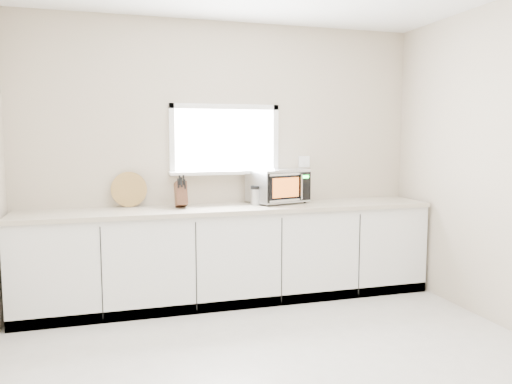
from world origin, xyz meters
name	(u,v)px	position (x,y,z in m)	size (l,w,h in m)	color
ground	(294,381)	(0.00, 0.00, 0.00)	(4.00, 4.00, 0.00)	beige
back_wall	(225,159)	(0.00, 2.00, 1.36)	(4.00, 0.17, 2.70)	#BDAE96
cabinets	(232,256)	(0.00, 1.70, 0.44)	(3.92, 0.60, 0.88)	silver
countertop	(232,209)	(0.00, 1.69, 0.90)	(3.92, 0.64, 0.04)	beige
microwave	(278,185)	(0.50, 1.82, 1.10)	(0.62, 0.54, 0.34)	black
knife_block	(181,194)	(-0.48, 1.74, 1.05)	(0.10, 0.22, 0.31)	#4F2F1C
cutting_board	(129,189)	(-0.94, 1.94, 1.09)	(0.33, 0.33, 0.02)	olive
coffee_grinder	(256,195)	(0.25, 1.74, 1.01)	(0.11, 0.11, 0.19)	#AFB2B7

